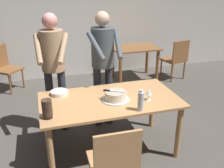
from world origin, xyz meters
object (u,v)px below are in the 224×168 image
at_px(person_standing_beside, 53,61).
at_px(background_chair_0, 176,58).
at_px(person_cutting_cake, 103,58).
at_px(main_dining_table, 110,106).
at_px(background_table, 135,54).
at_px(plate_stack, 59,93).
at_px(wine_glass_near, 149,92).
at_px(cake_knife, 110,91).
at_px(water_bottle, 141,101).
at_px(chair_near_side, 114,162).
at_px(cake_on_platter, 116,96).
at_px(hurricane_lamp, 47,109).
at_px(background_chair_1, 5,66).

bearing_deg(person_standing_beside, background_chair_0, 26.93).
bearing_deg(person_standing_beside, person_cutting_cake, -2.49).
xyz_separation_m(main_dining_table, background_table, (1.25, 2.35, -0.07)).
relative_size(plate_stack, wine_glass_near, 1.53).
xyz_separation_m(cake_knife, water_bottle, (0.25, -0.37, -0.00)).
height_order(chair_near_side, background_table, chair_near_side).
distance_m(cake_on_platter, water_bottle, 0.39).
relative_size(cake_on_platter, wine_glass_near, 2.36).
bearing_deg(plate_stack, cake_on_platter, -29.04).
height_order(cake_knife, hurricane_lamp, hurricane_lamp).
xyz_separation_m(person_cutting_cake, person_standing_beside, (-0.69, 0.03, 0.00)).
height_order(cake_on_platter, person_cutting_cake, person_cutting_cake).
distance_m(plate_stack, person_standing_beside, 0.50).
bearing_deg(wine_glass_near, chair_near_side, -133.82).
relative_size(water_bottle, background_chair_0, 0.28).
relative_size(person_cutting_cake, background_chair_1, 1.91).
height_order(chair_near_side, background_chair_0, same).
distance_m(main_dining_table, hurricane_lamp, 0.83).
distance_m(cake_knife, hurricane_lamp, 0.79).
distance_m(main_dining_table, water_bottle, 0.50).
bearing_deg(hurricane_lamp, person_standing_beside, 80.66).
bearing_deg(person_cutting_cake, cake_knife, -98.17).
distance_m(wine_glass_near, person_cutting_cake, 0.93).
xyz_separation_m(cake_on_platter, background_chair_1, (-1.52, 2.60, -0.31)).
relative_size(wine_glass_near, background_table, 0.14).
height_order(main_dining_table, cake_on_platter, cake_on_platter).
xyz_separation_m(hurricane_lamp, background_chair_1, (-0.70, 2.81, -0.37)).
distance_m(main_dining_table, chair_near_side, 0.87).
bearing_deg(water_bottle, background_chair_1, 120.12).
height_order(cake_on_platter, wine_glass_near, wine_glass_near).
bearing_deg(person_standing_beside, wine_glass_near, -39.76).
bearing_deg(person_cutting_cake, wine_glass_near, -67.40).
distance_m(main_dining_table, background_chair_1, 2.94).
relative_size(background_chair_0, background_chair_1, 1.00).
bearing_deg(person_standing_beside, water_bottle, -51.96).
bearing_deg(main_dining_table, plate_stack, 152.25).
relative_size(wine_glass_near, water_bottle, 0.58).
bearing_deg(background_chair_0, wine_glass_near, -126.87).
distance_m(water_bottle, background_table, 2.92).
bearing_deg(main_dining_table, wine_glass_near, -20.63).
height_order(main_dining_table, person_cutting_cake, person_cutting_cake).
bearing_deg(water_bottle, plate_stack, 140.28).
relative_size(water_bottle, hurricane_lamp, 1.19).
relative_size(plate_stack, hurricane_lamp, 1.05).
distance_m(plate_stack, hurricane_lamp, 0.60).
height_order(main_dining_table, person_standing_beside, person_standing_beside).
bearing_deg(cake_on_platter, water_bottle, -60.52).
bearing_deg(hurricane_lamp, chair_near_side, -46.15).
height_order(background_chair_0, background_chair_1, same).
distance_m(cake_on_platter, person_cutting_cake, 0.77).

